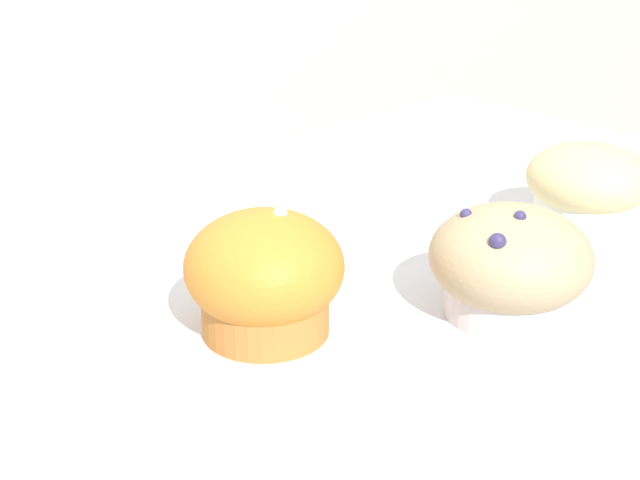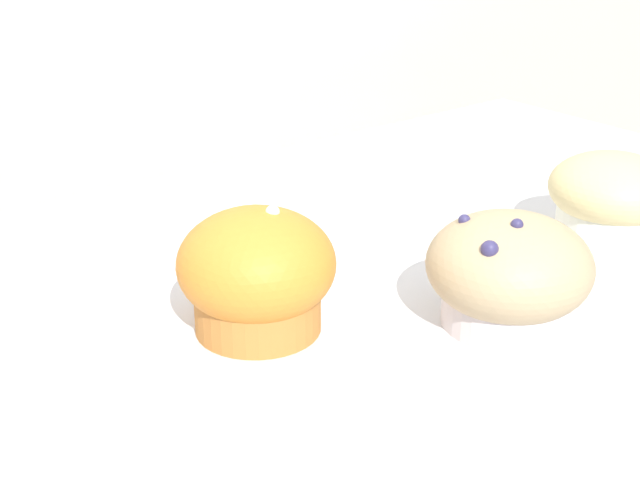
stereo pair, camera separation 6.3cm
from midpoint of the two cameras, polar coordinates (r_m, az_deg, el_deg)
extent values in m
cube|color=beige|center=(1.15, -14.80, 8.08)|extent=(3.20, 0.10, 1.80)
cylinder|color=#C67B36|center=(0.60, -1.23, -3.58)|extent=(0.09, 0.09, 0.05)
ellipsoid|color=orange|center=(0.59, -1.25, -1.48)|extent=(0.11, 0.11, 0.07)
sphere|color=white|center=(0.57, 0.09, 1.73)|extent=(0.01, 0.01, 0.01)
cylinder|color=silver|center=(0.63, 14.71, -3.47)|extent=(0.09, 0.09, 0.04)
ellipsoid|color=tan|center=(0.62, 14.92, -1.65)|extent=(0.11, 0.11, 0.07)
sphere|color=navy|center=(0.59, 15.51, 0.88)|extent=(0.01, 0.01, 0.01)
sphere|color=navy|center=(0.57, 13.94, -0.65)|extent=(0.01, 0.01, 0.01)
sphere|color=navy|center=(0.61, 12.19, 1.18)|extent=(0.01, 0.01, 0.01)
cylinder|color=white|center=(0.79, 20.24, 1.54)|extent=(0.09, 0.09, 0.05)
ellipsoid|color=#D7C483|center=(0.78, 20.47, 3.09)|extent=(0.10, 0.10, 0.06)
camera|label=1|loc=(0.03, -87.14, 1.23)|focal=50.00mm
camera|label=2|loc=(0.03, 92.86, -1.23)|focal=50.00mm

